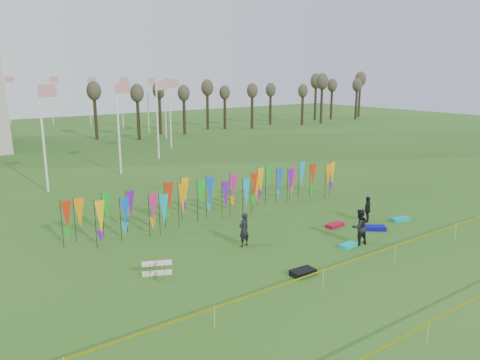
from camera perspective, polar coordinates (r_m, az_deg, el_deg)
ground at (r=22.38m, az=9.39°, el=-9.81°), size 160.00×160.00×0.00m
banner_row at (r=28.24m, az=-2.24°, el=-1.48°), size 18.64×0.64×2.42m
caution_tape_near at (r=20.60m, az=13.31°, el=-9.72°), size 26.00×0.02×0.90m
caution_tape_far at (r=18.15m, az=25.21°, el=-13.92°), size 26.00×0.02×0.90m
tree_line at (r=74.86m, az=2.95°, el=11.21°), size 53.92×1.92×7.84m
box_kite at (r=20.84m, az=-10.09°, el=-10.54°), size 0.65×0.65×0.72m
person_left at (r=23.65m, az=0.49°, el=-6.08°), size 0.70×0.56×1.75m
person_mid at (r=24.64m, az=14.33°, el=-5.56°), size 0.98×0.70×1.86m
person_right at (r=28.39m, az=15.28°, el=-3.46°), size 1.05×0.90×1.56m
kite_bag_turquoise at (r=24.40m, az=13.07°, el=-7.77°), size 1.01×0.60×0.19m
kite_bag_blue at (r=27.31m, az=16.17°, el=-5.63°), size 1.22×1.14×0.23m
kite_bag_red at (r=27.28m, az=11.48°, el=-5.41°), size 1.17×0.62×0.21m
kite_bag_black at (r=20.90m, az=7.67°, el=-11.09°), size 1.11×0.67×0.25m
kite_bag_teal at (r=29.34m, az=18.98°, el=-4.55°), size 1.21×0.83×0.21m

